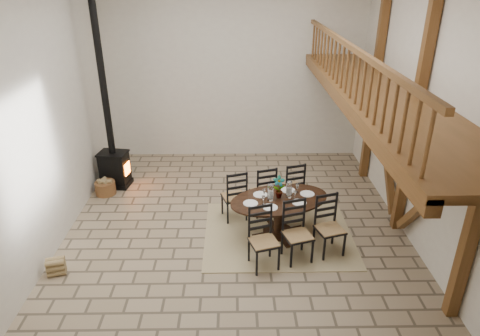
{
  "coord_description": "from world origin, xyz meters",
  "views": [
    {
      "loc": [
        -0.04,
        -7.64,
        4.98
      ],
      "look_at": [
        0.09,
        0.4,
        1.22
      ],
      "focal_mm": 32.0,
      "sensor_mm": 36.0,
      "label": 1
    }
  ],
  "objects_px": {
    "dining_table": "(279,216)",
    "log_stack": "(56,267)",
    "wood_stove": "(111,144)",
    "log_basket": "(105,187)"
  },
  "relations": [
    {
      "from": "dining_table",
      "to": "log_basket",
      "type": "xyz_separation_m",
      "value": [
        -4.02,
        1.8,
        -0.26
      ]
    },
    {
      "from": "wood_stove",
      "to": "log_stack",
      "type": "height_order",
      "value": "wood_stove"
    },
    {
      "from": "dining_table",
      "to": "log_stack",
      "type": "relative_size",
      "value": 7.42
    },
    {
      "from": "wood_stove",
      "to": "log_basket",
      "type": "distance_m",
      "value": 1.06
    },
    {
      "from": "log_basket",
      "to": "log_stack",
      "type": "height_order",
      "value": "log_basket"
    },
    {
      "from": "log_basket",
      "to": "dining_table",
      "type": "bearing_deg",
      "value": -24.15
    },
    {
      "from": "wood_stove",
      "to": "log_stack",
      "type": "xyz_separation_m",
      "value": [
        -0.22,
        -3.47,
        -0.95
      ]
    },
    {
      "from": "wood_stove",
      "to": "log_stack",
      "type": "bearing_deg",
      "value": -84.61
    },
    {
      "from": "wood_stove",
      "to": "dining_table",
      "type": "bearing_deg",
      "value": -21.29
    },
    {
      "from": "log_stack",
      "to": "wood_stove",
      "type": "bearing_deg",
      "value": 86.41
    }
  ]
}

